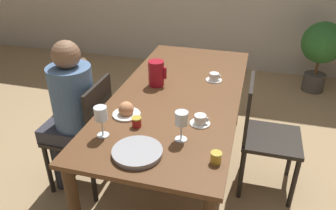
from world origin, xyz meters
TOP-DOWN VIEW (x-y plane):
  - ground_plane at (0.00, 0.00)m, footprint 20.00×20.00m
  - dining_table at (0.00, 0.00)m, footprint 0.89×1.96m
  - chair_person_side at (-0.64, -0.28)m, footprint 0.42×0.42m
  - chair_opposite at (0.64, 0.05)m, footprint 0.42×0.42m
  - person_seated at (-0.72, -0.31)m, footprint 0.39×0.41m
  - red_pitcher at (-0.19, 0.07)m, footprint 0.14×0.12m
  - wine_glass_water at (-0.29, -0.66)m, footprint 0.07×0.07m
  - wine_glass_juice at (0.16, -0.58)m, footprint 0.07×0.07m
  - teacup_near_person at (0.23, -0.38)m, footprint 0.13×0.13m
  - teacup_across at (0.22, 0.27)m, footprint 0.13×0.13m
  - serving_tray at (-0.04, -0.78)m, footprint 0.27×0.27m
  - bread_plate at (-0.25, -0.41)m, footprint 0.18×0.18m
  - jam_jar_amber at (0.38, -0.73)m, footprint 0.06×0.06m
  - jam_jar_red at (-0.14, -0.51)m, footprint 0.06×0.06m
  - potted_plant at (1.26, 1.99)m, footprint 0.49×0.49m

SIDE VIEW (x-z plane):
  - ground_plane at x=0.00m, z-range 0.00..0.00m
  - chair_person_side at x=-0.64m, z-range 0.04..0.94m
  - chair_opposite at x=0.64m, z-range 0.04..0.94m
  - potted_plant at x=1.26m, z-range 0.13..0.99m
  - dining_table at x=0.00m, z-range 0.29..1.06m
  - person_seated at x=-0.72m, z-range 0.12..1.31m
  - serving_tray at x=-0.04m, z-range 0.77..0.80m
  - teacup_near_person at x=0.23m, z-range 0.76..0.83m
  - teacup_across at x=0.22m, z-range 0.76..0.83m
  - bread_plate at x=-0.25m, z-range 0.75..0.85m
  - jam_jar_amber at x=0.38m, z-range 0.77..0.83m
  - jam_jar_red at x=-0.14m, z-range 0.77..0.83m
  - red_pitcher at x=-0.19m, z-range 0.77..0.96m
  - wine_glass_juice at x=0.16m, z-range 0.81..0.99m
  - wine_glass_water at x=-0.29m, z-range 0.81..1.00m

